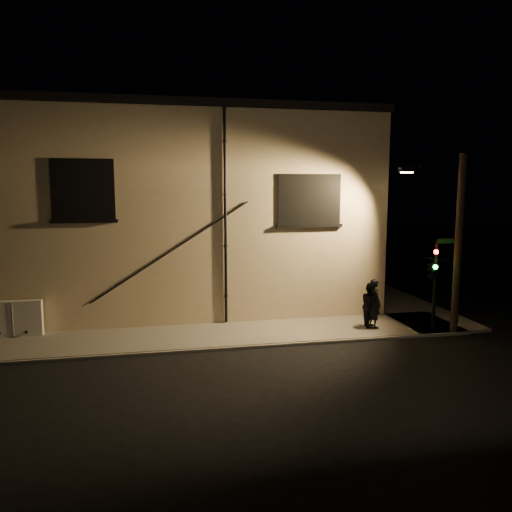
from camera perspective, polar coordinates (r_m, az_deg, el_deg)
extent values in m
plane|color=black|center=(17.71, 3.83, -10.16)|extent=(90.00, 90.00, 0.00)
cube|color=#68655E|center=(18.60, -6.49, -9.11)|extent=(20.00, 3.00, 0.12)
cube|color=#68655E|center=(27.16, 12.63, -3.82)|extent=(3.00, 16.00, 0.12)
cube|color=#CCB692|center=(25.30, -8.17, 5.02)|extent=(16.00, 12.00, 8.50)
cube|color=black|center=(25.47, -8.37, 14.96)|extent=(16.20, 12.20, 0.30)
cube|color=black|center=(19.37, -19.12, 7.22)|extent=(2.20, 0.10, 2.20)
cube|color=#A5B28C|center=(19.38, -19.11, 7.22)|extent=(1.98, 0.05, 1.98)
cube|color=black|center=(20.16, 6.11, 6.48)|extent=(2.60, 0.10, 2.00)
cube|color=black|center=(20.18, 6.10, 6.48)|extent=(2.38, 0.05, 1.78)
cylinder|color=black|center=(19.37, -3.52, 4.41)|extent=(0.11, 0.11, 8.30)
cylinder|color=black|center=(19.34, -9.96, 0.40)|extent=(5.96, 0.04, 3.75)
cylinder|color=black|center=(19.34, -9.61, 0.58)|extent=(5.96, 0.04, 3.75)
cube|color=silver|center=(20.15, -25.96, -6.45)|extent=(1.97, 0.33, 1.30)
imported|color=black|center=(19.72, 13.36, -5.27)|extent=(0.55, 0.75, 1.89)
imported|color=black|center=(19.78, 12.94, -5.46)|extent=(0.78, 0.93, 1.73)
cylinder|color=black|center=(19.80, 19.76, -3.34)|extent=(0.12, 0.12, 3.33)
imported|color=black|center=(19.47, 19.49, -1.40)|extent=(0.91, 2.05, 0.81)
sphere|color=#FF140C|center=(19.24, 19.91, 0.45)|extent=(0.17, 0.17, 0.17)
sphere|color=#14FF3F|center=(19.31, 19.83, -1.19)|extent=(0.17, 0.17, 0.17)
cube|color=#0C4C1E|center=(19.74, 20.86, 1.61)|extent=(0.70, 0.03, 0.18)
cylinder|color=black|center=(19.77, 22.13, 1.09)|extent=(0.28, 0.28, 6.69)
cylinder|color=black|center=(19.70, 19.71, 9.59)|extent=(1.70, 0.93, 0.10)
cube|color=black|center=(19.78, 16.85, 9.43)|extent=(0.55, 0.28, 0.18)
cube|color=#FFC672|center=(19.78, 16.84, 9.14)|extent=(0.42, 0.20, 0.04)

